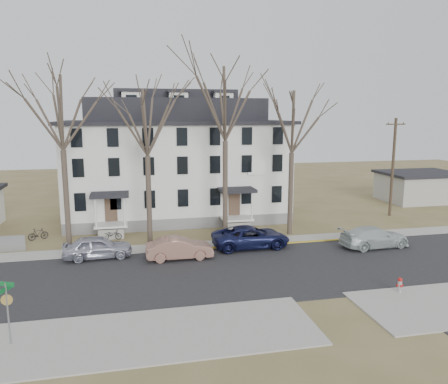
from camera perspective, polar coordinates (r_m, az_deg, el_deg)
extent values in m
plane|color=olive|center=(26.26, 2.62, -11.92)|extent=(120.00, 120.00, 0.00)
cube|color=#27272A|center=(28.07, 1.57, -10.43)|extent=(120.00, 10.00, 0.04)
cube|color=#A09F97|center=(33.61, -0.87, -6.91)|extent=(120.00, 2.00, 0.08)
cube|color=#A09F97|center=(21.06, -16.24, -18.23)|extent=(20.00, 5.00, 0.08)
cube|color=gold|center=(34.08, 7.76, -6.76)|extent=(14.00, 0.25, 0.06)
cube|color=slate|center=(42.77, -6.13, -2.54)|extent=(20.00, 10.00, 1.00)
cube|color=silver|center=(42.02, -6.24, 3.45)|extent=(20.00, 10.00, 8.00)
cube|color=black|center=(41.74, -6.35, 9.05)|extent=(20.80, 10.80, 0.30)
cube|color=black|center=(41.73, -6.39, 10.63)|extent=(16.00, 7.00, 2.00)
cube|color=black|center=(41.77, -6.42, 12.55)|extent=(11.00, 4.50, 0.80)
cube|color=white|center=(36.69, -14.52, -4.16)|extent=(2.60, 2.00, 0.16)
cube|color=white|center=(37.68, 1.66, -3.45)|extent=(2.60, 2.00, 0.16)
cube|color=white|center=(38.28, 4.29, 3.13)|extent=(1.60, 0.08, 1.20)
cube|color=#A09F97|center=(54.81, 24.11, 0.49)|extent=(8.00, 6.00, 3.00)
cube|color=black|center=(54.58, 24.24, 2.25)|extent=(8.50, 6.50, 0.30)
cylinder|color=#473B31|center=(34.22, -19.88, -0.94)|extent=(0.40, 0.40, 7.28)
cylinder|color=#473B31|center=(33.96, -9.79, -1.00)|extent=(0.40, 0.40, 6.76)
cylinder|color=#473B31|center=(34.62, 0.16, 0.24)|extent=(0.40, 0.40, 7.80)
cylinder|color=#473B31|center=(36.26, 8.68, -0.26)|extent=(0.40, 0.40, 6.76)
cylinder|color=#3D3023|center=(45.24, 21.18, 2.98)|extent=(0.28, 0.28, 9.50)
cube|color=#3D3023|center=(44.96, 21.52, 8.23)|extent=(2.00, 0.12, 0.12)
imported|color=#A8AABC|center=(31.54, -16.17, -6.98)|extent=(4.75, 2.16, 1.58)
imported|color=#906255|center=(30.35, -5.84, -7.37)|extent=(4.58, 1.63, 1.50)
imported|color=#141841|center=(32.75, 3.52, -5.93)|extent=(5.83, 2.78, 1.61)
imported|color=silver|center=(34.66, 19.05, -5.64)|extent=(5.42, 2.52, 1.53)
imported|color=black|center=(35.87, -14.41, -5.46)|extent=(1.62, 0.86, 0.81)
imported|color=black|center=(37.66, -23.11, -5.13)|extent=(1.59, 1.02, 0.93)
cylinder|color=#B7B7BA|center=(26.92, 21.91, -12.04)|extent=(0.35, 0.35, 0.07)
cylinder|color=#B7B7BA|center=(26.80, 21.96, -11.33)|extent=(0.24, 0.24, 0.61)
sphere|color=#A51411|center=(26.67, 22.01, -10.59)|extent=(0.26, 0.26, 0.26)
cylinder|color=#A51411|center=(26.78, 21.97, -11.24)|extent=(0.37, 0.13, 0.13)
cylinder|color=#A51411|center=(26.78, 21.97, -11.24)|extent=(0.13, 0.33, 0.13)
cylinder|color=gray|center=(21.46, -26.37, -14.12)|extent=(0.08, 0.08, 2.85)
cube|color=#0C5926|center=(20.96, -26.67, -10.69)|extent=(0.82, 0.03, 0.20)
cube|color=#0C5926|center=(21.04, -26.61, -11.27)|extent=(0.03, 0.82, 0.20)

